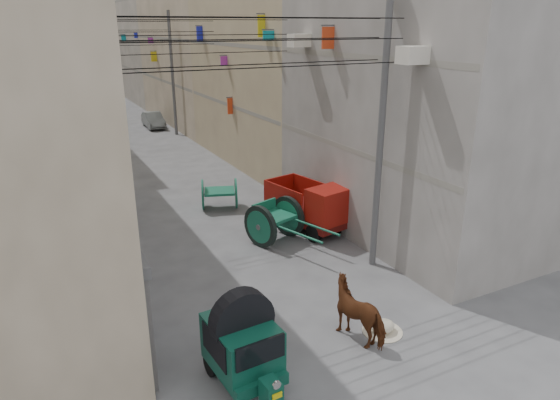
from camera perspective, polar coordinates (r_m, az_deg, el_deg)
building_row_right at (r=41.67m, az=-8.70°, el=18.30°), size 8.00×62.00×14.00m
end_cap_building at (r=71.52m, az=-23.87°, el=17.38°), size 22.00×10.00×13.00m
shutters_left at (r=16.75m, az=-20.16°, el=-1.54°), size 0.18×14.40×2.88m
signboards at (r=27.76m, az=-15.82°, el=11.04°), size 8.22×40.52×5.67m
ac_units at (r=15.86m, az=8.51°, el=20.28°), size 0.70×6.55×3.35m
utility_poles at (r=23.18m, az=-13.47°, el=11.12°), size 7.40×22.20×8.00m
overhead_cables at (r=20.46m, az=-12.21°, el=17.97°), size 7.40×22.52×1.12m
auto_rickshaw at (r=10.69m, az=-4.26°, el=-15.94°), size 1.45×2.38×1.65m
tonga_cart at (r=17.21m, az=-0.61°, el=-2.35°), size 2.18×3.45×1.46m
mini_truck at (r=17.99m, az=3.88°, el=-1.01°), size 2.09×3.48×1.83m
second_cart at (r=20.44m, az=-6.93°, el=0.81°), size 1.75×1.65×1.25m
feed_sack at (r=12.87m, az=11.65°, el=-13.95°), size 0.62×0.49×0.31m
horse at (r=12.33m, az=9.22°, el=-12.40°), size 1.22×1.81×1.40m
distant_car_white at (r=22.61m, az=-18.84°, el=1.64°), size 1.53×3.75×1.27m
distant_car_grey at (r=37.97m, az=-14.28°, el=8.85°), size 1.23×3.36×1.10m
distant_car_green at (r=44.57m, az=-20.57°, el=9.75°), size 1.74×3.97×1.13m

